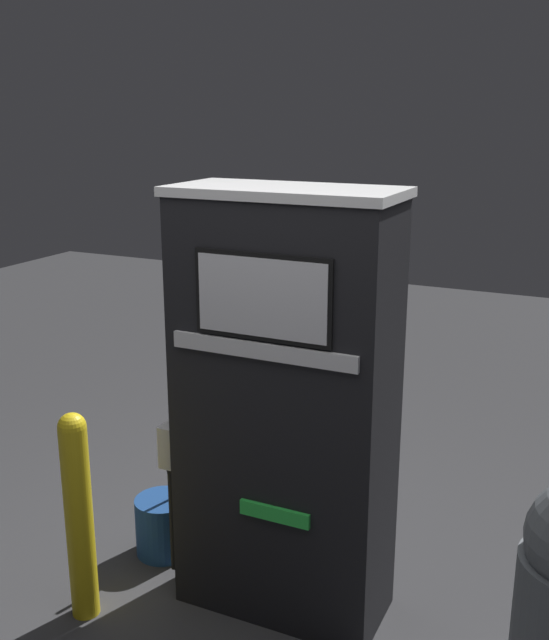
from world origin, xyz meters
The scene contains 4 objects.
ground_plane centered at (0.00, 0.00, 0.00)m, with size 14.00×14.00×0.00m, color #38383A.
gas_pump centered at (0.00, 0.21, 0.97)m, with size 1.03×0.47×1.94m.
safety_bollard centered at (-0.79, -0.25, 0.52)m, with size 0.12×0.12×0.99m.
squeegee_bucket centered at (-0.74, 0.32, 0.15)m, with size 0.29×0.29×0.68m.
Camera 1 is at (1.26, -2.56, 2.23)m, focal length 42.00 mm.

